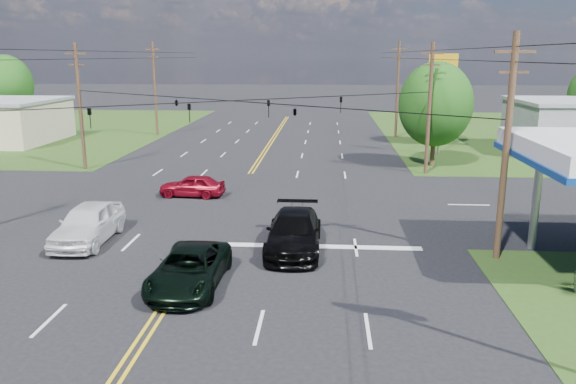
# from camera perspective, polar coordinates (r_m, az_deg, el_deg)

# --- Properties ---
(ground) EXTENTS (280.00, 280.00, 0.00)m
(ground) POSITION_cam_1_polar(r_m,az_deg,el_deg) (34.03, -5.64, -0.92)
(ground) COLOR black
(ground) RESTS_ON ground
(stop_bar) EXTENTS (10.00, 0.50, 0.02)m
(stop_bar) POSITION_cam_1_polar(r_m,az_deg,el_deg) (25.92, 2.45, -5.57)
(stop_bar) COLOR silver
(stop_bar) RESTS_ON ground
(pole_se) EXTENTS (1.60, 0.28, 9.50)m
(pole_se) POSITION_cam_1_polar(r_m,az_deg,el_deg) (24.89, 21.30, 4.37)
(pole_se) COLOR #412E1B
(pole_se) RESTS_ON ground
(pole_nw) EXTENTS (1.60, 0.28, 9.50)m
(pole_nw) POSITION_cam_1_polar(r_m,az_deg,el_deg) (45.58, -20.37, 8.28)
(pole_nw) COLOR #412E1B
(pole_nw) RESTS_ON ground
(pole_ne) EXTENTS (1.60, 0.28, 9.50)m
(pole_ne) POSITION_cam_1_polar(r_m,az_deg,el_deg) (42.29, 14.16, 8.36)
(pole_ne) COLOR #412E1B
(pole_ne) RESTS_ON ground
(pole_left_far) EXTENTS (1.60, 0.28, 10.00)m
(pole_left_far) POSITION_cam_1_polar(r_m,az_deg,el_deg) (63.34, -13.37, 10.27)
(pole_left_far) COLOR #412E1B
(pole_left_far) RESTS_ON ground
(pole_right_far) EXTENTS (1.60, 0.28, 10.00)m
(pole_right_far) POSITION_cam_1_polar(r_m,az_deg,el_deg) (61.02, 11.07, 10.27)
(pole_right_far) COLOR #412E1B
(pole_right_far) RESTS_ON ground
(span_wire_signals) EXTENTS (26.00, 18.00, 1.13)m
(span_wire_signals) POSITION_cam_1_polar(r_m,az_deg,el_deg) (33.04, -5.88, 9.20)
(span_wire_signals) COLOR black
(span_wire_signals) RESTS_ON ground
(power_lines) EXTENTS (26.04, 100.00, 0.64)m
(power_lines) POSITION_cam_1_polar(r_m,az_deg,el_deg) (30.97, -6.64, 13.70)
(power_lines) COLOR black
(power_lines) RESTS_ON ground
(tree_right_a) EXTENTS (5.70, 5.70, 8.18)m
(tree_right_a) POSITION_cam_1_polar(r_m,az_deg,el_deg) (45.41, 14.76, 8.60)
(tree_right_a) COLOR #412E1B
(tree_right_a) RESTS_ON ground
(tree_right_b) EXTENTS (4.94, 4.94, 7.09)m
(tree_right_b) POSITION_cam_1_polar(r_m,az_deg,el_deg) (57.68, 15.00, 8.93)
(tree_right_b) COLOR #412E1B
(tree_right_b) RESTS_ON ground
(tree_far_l) EXTENTS (6.08, 6.08, 8.72)m
(tree_far_l) POSITION_cam_1_polar(r_m,az_deg,el_deg) (74.69, -26.72, 9.69)
(tree_far_l) COLOR #412E1B
(tree_far_l) RESTS_ON ground
(pickup_dkgreen) EXTENTS (2.55, 5.32, 1.46)m
(pickup_dkgreen) POSITION_cam_1_polar(r_m,az_deg,el_deg) (21.66, -9.98, -7.67)
(pickup_dkgreen) COLOR black
(pickup_dkgreen) RESTS_ON ground
(suv_black) EXTENTS (2.41, 5.85, 1.69)m
(suv_black) POSITION_cam_1_polar(r_m,az_deg,el_deg) (25.21, 0.61, -4.09)
(suv_black) COLOR black
(suv_black) RESTS_ON ground
(pickup_white) EXTENTS (2.24, 5.38, 1.82)m
(pickup_white) POSITION_cam_1_polar(r_m,az_deg,el_deg) (27.92, -19.66, -3.00)
(pickup_white) COLOR white
(pickup_white) RESTS_ON ground
(sedan_red) EXTENTS (4.13, 1.87, 1.37)m
(sedan_red) POSITION_cam_1_polar(r_m,az_deg,el_deg) (35.36, -9.71, 0.65)
(sedan_red) COLOR maroon
(sedan_red) RESTS_ON ground
(polesign_ne) EXTENTS (2.36, 0.98, 8.72)m
(polesign_ne) POSITION_cam_1_polar(r_m,az_deg,el_deg) (50.73, 15.44, 11.34)
(polesign_ne) COLOR #A5A5AA
(polesign_ne) RESTS_ON ground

